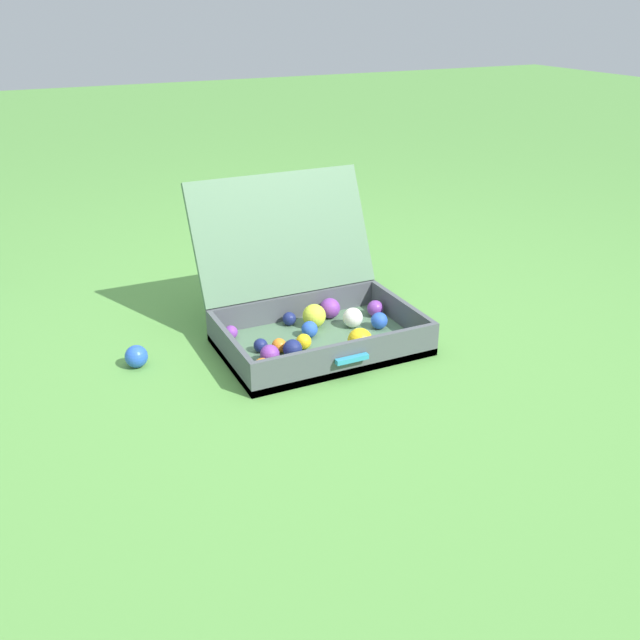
% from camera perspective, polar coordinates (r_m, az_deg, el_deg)
% --- Properties ---
extents(ground_plane, '(16.00, 16.00, 0.00)m').
position_cam_1_polar(ground_plane, '(2.44, -2.42, -1.94)').
color(ground_plane, '#569342').
extents(open_suitcase, '(0.66, 0.65, 0.52)m').
position_cam_1_polar(open_suitcase, '(2.44, -0.84, 0.97)').
color(open_suitcase, '#4C7051').
rests_on(open_suitcase, ground).
extents(stray_ball_on_grass, '(0.07, 0.07, 0.07)m').
position_cam_1_polar(stray_ball_on_grass, '(2.36, -14.51, -2.84)').
color(stray_ball_on_grass, blue).
rests_on(stray_ball_on_grass, ground).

